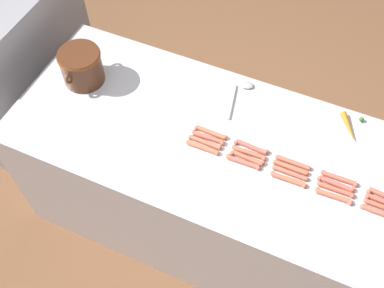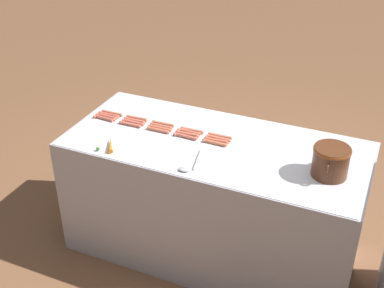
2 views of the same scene
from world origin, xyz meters
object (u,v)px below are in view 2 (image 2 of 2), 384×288
at_px(hot_dog_15, 104,118).
at_px(hot_dog_16, 130,124).
at_px(hot_dog_3, 192,130).
at_px(hot_dog_14, 216,140).
at_px(carrot, 110,145).
at_px(hot_dog_11, 133,122).
at_px(hot_dog_9, 219,138).
at_px(hot_dog_13, 187,134).
at_px(hot_dog_7, 161,126).
at_px(hot_dog_19, 215,143).
at_px(hot_dog_10, 106,116).
at_px(hot_dog_1, 137,118).
at_px(hot_dog_0, 112,113).
at_px(hot_dog_17, 158,130).
at_px(hot_dog_8, 189,132).
at_px(bean_pot, 331,160).
at_px(hot_dog_5, 109,115).
at_px(hot_dog_12, 160,128).
at_px(hot_dog_18, 185,136).
at_px(hot_dog_2, 163,124).
at_px(serving_spoon, 189,166).
at_px(hot_dog_4, 220,136).
at_px(hot_dog_6, 134,120).

relative_size(hot_dog_15, hot_dog_16, 1.00).
height_order(hot_dog_3, hot_dog_14, same).
bearing_deg(carrot, hot_dog_11, -177.32).
distance_m(hot_dog_14, hot_dog_16, 0.61).
relative_size(hot_dog_9, hot_dog_13, 1.00).
distance_m(hot_dog_7, hot_dog_19, 0.41).
distance_m(hot_dog_10, hot_dog_16, 0.21).
bearing_deg(hot_dog_16, hot_dog_1, 179.31).
relative_size(hot_dog_0, hot_dog_17, 1.00).
xyz_separation_m(hot_dog_8, hot_dog_14, (0.03, 0.20, 0.00)).
bearing_deg(hot_dog_11, hot_dog_9, 92.73).
xyz_separation_m(hot_dog_11, hot_dog_19, (0.03, 0.60, 0.00)).
bearing_deg(hot_dog_3, hot_dog_0, -90.22).
bearing_deg(hot_dog_3, bean_pot, 80.67).
relative_size(hot_dog_8, hot_dog_16, 1.00).
height_order(hot_dog_0, hot_dog_15, same).
xyz_separation_m(hot_dog_7, hot_dog_13, (0.03, 0.20, 0.00)).
xyz_separation_m(hot_dog_3, hot_dog_15, (0.09, -0.62, 0.00)).
bearing_deg(hot_dog_3, hot_dog_5, -87.31).
relative_size(hot_dog_13, bean_pot, 0.63).
relative_size(hot_dog_12, hot_dog_18, 1.00).
xyz_separation_m(hot_dog_8, hot_dog_11, (0.03, -0.40, 0.00)).
bearing_deg(hot_dog_2, hot_dog_1, -90.08).
relative_size(hot_dog_2, hot_dog_8, 1.00).
relative_size(hot_dog_1, hot_dog_9, 1.00).
distance_m(hot_dog_2, carrot, 0.43).
xyz_separation_m(hot_dog_3, hot_dog_10, (0.06, -0.62, 0.00)).
relative_size(hot_dog_1, hot_dog_17, 1.00).
bearing_deg(carrot, hot_dog_14, 118.85).
xyz_separation_m(hot_dog_7, serving_spoon, (0.36, 0.36, -0.00)).
distance_m(hot_dog_11, hot_dog_13, 0.40).
bearing_deg(serving_spoon, hot_dog_1, -125.37).
xyz_separation_m(hot_dog_13, hot_dog_16, (0.03, -0.41, 0.00)).
distance_m(hot_dog_2, hot_dog_14, 0.41).
xyz_separation_m(hot_dog_1, hot_dog_4, (0.00, 0.61, 0.00)).
xyz_separation_m(hot_dog_8, hot_dog_10, (0.03, -0.61, 0.00)).
height_order(hot_dog_0, hot_dog_1, same).
height_order(hot_dog_6, hot_dog_17, same).
xyz_separation_m(hot_dog_12, bean_pot, (0.09, 1.12, 0.09)).
relative_size(hot_dog_11, bean_pot, 0.63).
bearing_deg(hot_dog_4, hot_dog_7, -85.49).
xyz_separation_m(hot_dog_3, hot_dog_12, (0.06, -0.20, 0.00)).
relative_size(hot_dog_13, hot_dog_18, 1.00).
height_order(hot_dog_7, hot_dog_9, same).
bearing_deg(hot_dog_12, hot_dog_4, 98.55).
bearing_deg(hot_dog_17, hot_dog_2, -175.78).
height_order(hot_dog_6, hot_dog_8, same).
bearing_deg(hot_dog_8, hot_dog_7, -89.41).
bearing_deg(hot_dog_11, hot_dog_12, 89.96).
relative_size(hot_dog_8, hot_dog_19, 1.00).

